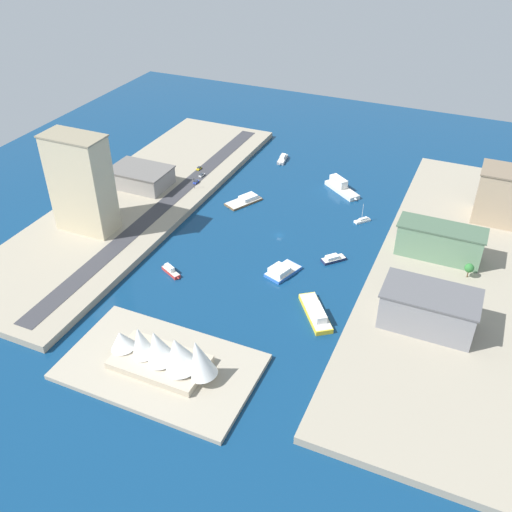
{
  "coord_description": "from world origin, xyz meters",
  "views": [
    {
      "loc": [
        -90.39,
        235.96,
        161.16
      ],
      "look_at": [
        1.96,
        25.88,
        2.39
      ],
      "focal_mm": 39.69,
      "sensor_mm": 36.0,
      "label": 1
    }
  ],
  "objects_px": {
    "office_block_beige": "(81,184)",
    "taxi_yellow_cab": "(199,168)",
    "catamaran_blue": "(282,271)",
    "terminal_long_green": "(440,242)",
    "yacht_sleek_gray": "(283,159)",
    "warehouse_low_gray": "(429,309)",
    "apartment_midrise_tan": "(501,195)",
    "carpark_squat_concrete": "(141,177)",
    "patrol_launch_navy": "(333,259)",
    "hatchback_blue": "(196,182)",
    "ferry_yellow_fast": "(316,313)",
    "sailboat_small_white": "(362,220)",
    "tugboat_red": "(171,271)",
    "opera_landmark": "(166,353)",
    "van_white": "(202,175)",
    "barge_flat_brown": "(245,200)",
    "ferry_white_commuter": "(341,187)",
    "traffic_light_waterfront": "(194,182)"
  },
  "relations": [
    {
      "from": "barge_flat_brown",
      "to": "yacht_sleek_gray",
      "type": "relative_size",
      "value": 1.5
    },
    {
      "from": "apartment_midrise_tan",
      "to": "taxi_yellow_cab",
      "type": "distance_m",
      "value": 176.5
    },
    {
      "from": "sailboat_small_white",
      "to": "taxi_yellow_cab",
      "type": "relative_size",
      "value": 2.61
    },
    {
      "from": "sailboat_small_white",
      "to": "taxi_yellow_cab",
      "type": "xyz_separation_m",
      "value": [
        109.46,
        -14.58,
        3.58
      ]
    },
    {
      "from": "barge_flat_brown",
      "to": "hatchback_blue",
      "type": "height_order",
      "value": "hatchback_blue"
    },
    {
      "from": "sailboat_small_white",
      "to": "ferry_yellow_fast",
      "type": "distance_m",
      "value": 85.58
    },
    {
      "from": "office_block_beige",
      "to": "traffic_light_waterfront",
      "type": "bearing_deg",
      "value": -115.86
    },
    {
      "from": "hatchback_blue",
      "to": "ferry_yellow_fast",
      "type": "bearing_deg",
      "value": 141.5
    },
    {
      "from": "office_block_beige",
      "to": "ferry_white_commuter",
      "type": "bearing_deg",
      "value": -137.35
    },
    {
      "from": "van_white",
      "to": "catamaran_blue",
      "type": "bearing_deg",
      "value": 139.14
    },
    {
      "from": "sailboat_small_white",
      "to": "ferry_yellow_fast",
      "type": "relative_size",
      "value": 0.44
    },
    {
      "from": "tugboat_red",
      "to": "hatchback_blue",
      "type": "bearing_deg",
      "value": -69.34
    },
    {
      "from": "office_block_beige",
      "to": "van_white",
      "type": "distance_m",
      "value": 84.59
    },
    {
      "from": "yacht_sleek_gray",
      "to": "carpark_squat_concrete",
      "type": "height_order",
      "value": "carpark_squat_concrete"
    },
    {
      "from": "catamaran_blue",
      "to": "traffic_light_waterfront",
      "type": "distance_m",
      "value": 94.28
    },
    {
      "from": "hatchback_blue",
      "to": "opera_landmark",
      "type": "bearing_deg",
      "value": 114.52
    },
    {
      "from": "hatchback_blue",
      "to": "taxi_yellow_cab",
      "type": "distance_m",
      "value": 18.6
    },
    {
      "from": "patrol_launch_navy",
      "to": "yacht_sleek_gray",
      "type": "xyz_separation_m",
      "value": [
        65.28,
        -97.13,
        0.12
      ]
    },
    {
      "from": "taxi_yellow_cab",
      "to": "opera_landmark",
      "type": "distance_m",
      "value": 169.01
    },
    {
      "from": "patrol_launch_navy",
      "to": "taxi_yellow_cab",
      "type": "distance_m",
      "value": 120.29
    },
    {
      "from": "ferry_white_commuter",
      "to": "patrol_launch_navy",
      "type": "bearing_deg",
      "value": 103.91
    },
    {
      "from": "ferry_yellow_fast",
      "to": "tugboat_red",
      "type": "bearing_deg",
      "value": -1.4
    },
    {
      "from": "ferry_white_commuter",
      "to": "catamaran_blue",
      "type": "bearing_deg",
      "value": 89.07
    },
    {
      "from": "tugboat_red",
      "to": "apartment_midrise_tan",
      "type": "height_order",
      "value": "apartment_midrise_tan"
    },
    {
      "from": "hatchback_blue",
      "to": "warehouse_low_gray",
      "type": "bearing_deg",
      "value": 153.75
    },
    {
      "from": "ferry_yellow_fast",
      "to": "van_white",
      "type": "height_order",
      "value": "ferry_yellow_fast"
    },
    {
      "from": "ferry_yellow_fast",
      "to": "opera_landmark",
      "type": "distance_m",
      "value": 68.65
    },
    {
      "from": "office_block_beige",
      "to": "carpark_squat_concrete",
      "type": "xyz_separation_m",
      "value": [
        1.47,
        -51.91,
        -20.37
      ]
    },
    {
      "from": "apartment_midrise_tan",
      "to": "warehouse_low_gray",
      "type": "relative_size",
      "value": 0.75
    },
    {
      "from": "van_white",
      "to": "opera_landmark",
      "type": "bearing_deg",
      "value": 113.48
    },
    {
      "from": "yacht_sleek_gray",
      "to": "warehouse_low_gray",
      "type": "relative_size",
      "value": 0.4
    },
    {
      "from": "patrol_launch_navy",
      "to": "office_block_beige",
      "type": "height_order",
      "value": "office_block_beige"
    },
    {
      "from": "catamaran_blue",
      "to": "carpark_squat_concrete",
      "type": "bearing_deg",
      "value": -22.62
    },
    {
      "from": "ferry_white_commuter",
      "to": "warehouse_low_gray",
      "type": "relative_size",
      "value": 0.64
    },
    {
      "from": "yacht_sleek_gray",
      "to": "barge_flat_brown",
      "type": "bearing_deg",
      "value": 90.54
    },
    {
      "from": "tugboat_red",
      "to": "taxi_yellow_cab",
      "type": "height_order",
      "value": "taxi_yellow_cab"
    },
    {
      "from": "patrol_launch_navy",
      "to": "carpark_squat_concrete",
      "type": "distance_m",
      "value": 129.94
    },
    {
      "from": "sailboat_small_white",
      "to": "terminal_long_green",
      "type": "bearing_deg",
      "value": 152.16
    },
    {
      "from": "sailboat_small_white",
      "to": "warehouse_low_gray",
      "type": "relative_size",
      "value": 0.29
    },
    {
      "from": "yacht_sleek_gray",
      "to": "warehouse_low_gray",
      "type": "bearing_deg",
      "value": 131.43
    },
    {
      "from": "terminal_long_green",
      "to": "van_white",
      "type": "relative_size",
      "value": 8.65
    },
    {
      "from": "sailboat_small_white",
      "to": "tugboat_red",
      "type": "bearing_deg",
      "value": 49.49
    },
    {
      "from": "patrol_launch_navy",
      "to": "warehouse_low_gray",
      "type": "bearing_deg",
      "value": 146.11
    },
    {
      "from": "yacht_sleek_gray",
      "to": "apartment_midrise_tan",
      "type": "height_order",
      "value": "apartment_midrise_tan"
    },
    {
      "from": "office_block_beige",
      "to": "opera_landmark",
      "type": "bearing_deg",
      "value": 142.12
    },
    {
      "from": "traffic_light_waterfront",
      "to": "catamaran_blue",
      "type": "bearing_deg",
      "value": 144.94
    },
    {
      "from": "barge_flat_brown",
      "to": "carpark_squat_concrete",
      "type": "relative_size",
      "value": 0.67
    },
    {
      "from": "catamaran_blue",
      "to": "terminal_long_green",
      "type": "height_order",
      "value": "terminal_long_green"
    },
    {
      "from": "office_block_beige",
      "to": "taxi_yellow_cab",
      "type": "bearing_deg",
      "value": -103.31
    },
    {
      "from": "yacht_sleek_gray",
      "to": "terminal_long_green",
      "type": "relative_size",
      "value": 0.38
    }
  ]
}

